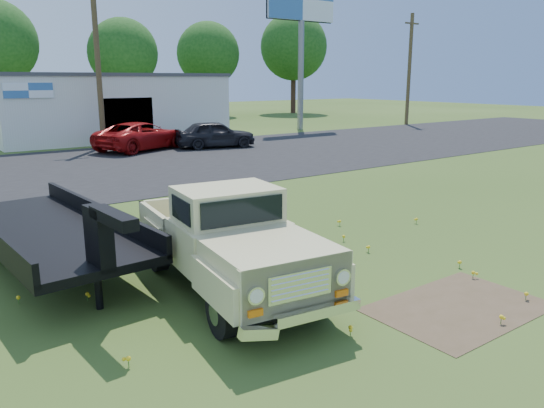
{
  "coord_description": "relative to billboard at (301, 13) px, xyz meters",
  "views": [
    {
      "loc": [
        -6.03,
        -7.88,
        3.81
      ],
      "look_at": [
        0.47,
        1.0,
        1.2
      ],
      "focal_mm": 35.0,
      "sensor_mm": 36.0,
      "label": 1
    }
  ],
  "objects": [
    {
      "name": "dirt_patch_b",
      "position": [
        -22.0,
        -20.54,
        -8.54
      ],
      "size": [
        2.2,
        1.6,
        0.01
      ],
      "primitive_type": "cube",
      "color": "brown",
      "rests_on": "ground"
    },
    {
      "name": "commercial_building",
      "position": [
        -14.0,
        2.95,
        -6.44
      ],
      "size": [
        14.2,
        8.2,
        4.15
      ],
      "color": "silver",
      "rests_on": "ground"
    },
    {
      "name": "utility_pole_mid",
      "position": [
        -16.0,
        -2.04,
        -3.93
      ],
      "size": [
        1.6,
        0.3,
        9.0
      ],
      "color": "#43351F",
      "rests_on": "ground"
    },
    {
      "name": "dirt_patch_a",
      "position": [
        -18.5,
        -27.04,
        -8.54
      ],
      "size": [
        3.0,
        2.0,
        0.01
      ],
      "primitive_type": "cube",
      "color": "brown",
      "rests_on": "ground"
    },
    {
      "name": "treeline_f",
      "position": [
        2.0,
        17.46,
        -2.24
      ],
      "size": [
        6.4,
        6.4,
        9.52
      ],
      "color": "#39231A",
      "rests_on": "ground"
    },
    {
      "name": "asphalt_lot",
      "position": [
        -20.0,
        -9.04,
        -8.54
      ],
      "size": [
        90.0,
        14.0,
        0.02
      ],
      "primitive_type": "cube",
      "color": "black",
      "rests_on": "ground"
    },
    {
      "name": "billboard",
      "position": [
        0.0,
        0.0,
        0.0
      ],
      "size": [
        6.1,
        0.45,
        11.05
      ],
      "color": "slate",
      "rests_on": "ground"
    },
    {
      "name": "red_pickup",
      "position": [
        -14.7,
        -4.42,
        -7.78
      ],
      "size": [
        6.0,
        4.5,
        1.51
      ],
      "primitive_type": "imported",
      "rotation": [
        0.0,
        0.0,
        1.99
      ],
      "color": "#980D0D",
      "rests_on": "ground"
    },
    {
      "name": "treeline_e",
      "position": [
        -8.0,
        14.96,
        -2.55
      ],
      "size": [
        6.08,
        6.08,
        9.04
      ],
      "color": "#39231A",
      "rests_on": "ground"
    },
    {
      "name": "ground",
      "position": [
        -20.0,
        -24.04,
        -8.54
      ],
      "size": [
        140.0,
        140.0,
        0.0
      ],
      "primitive_type": "plane",
      "color": "#344F19",
      "rests_on": "ground"
    },
    {
      "name": "dark_sedan",
      "position": [
        -10.96,
        -5.92,
        -7.78
      ],
      "size": [
        4.74,
        2.85,
        1.51
      ],
      "primitive_type": "imported",
      "rotation": [
        0.0,
        0.0,
        1.32
      ],
      "color": "black",
      "rests_on": "ground"
    },
    {
      "name": "vintage_pickup_truck",
      "position": [
        -21.25,
        -24.04,
        -7.56
      ],
      "size": [
        2.76,
        5.58,
        1.94
      ],
      "primitive_type": null,
      "rotation": [
        0.0,
        0.0,
        -0.13
      ],
      "color": "#C9C487",
      "rests_on": "ground"
    },
    {
      "name": "treeline_g",
      "position": [
        12.0,
        15.96,
        -1.29
      ],
      "size": [
        7.36,
        7.36,
        10.95
      ],
      "color": "#39231A",
      "rests_on": "ground"
    },
    {
      "name": "flatbed_trailer",
      "position": [
        -23.62,
        -20.86,
        -7.6
      ],
      "size": [
        2.7,
        6.98,
        1.87
      ],
      "primitive_type": null,
      "rotation": [
        0.0,
        0.0,
        0.06
      ],
      "color": "black",
      "rests_on": "ground"
    },
    {
      "name": "utility_pole_east",
      "position": [
        10.0,
        -2.04,
        -3.93
      ],
      "size": [
        1.6,
        0.3,
        9.0
      ],
      "color": "#43351F",
      "rests_on": "ground"
    }
  ]
}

